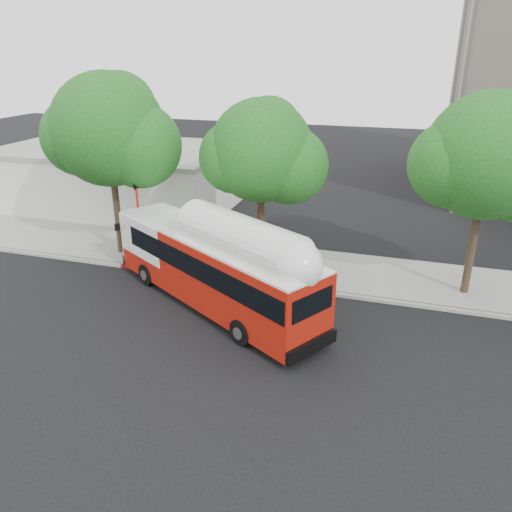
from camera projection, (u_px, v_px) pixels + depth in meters
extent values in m
plane|color=black|center=(243.00, 326.00, 20.72)|extent=(120.00, 120.00, 0.00)
cube|color=gray|center=(281.00, 265.00, 26.43)|extent=(60.00, 5.00, 0.15)
cube|color=gray|center=(268.00, 285.00, 24.14)|extent=(60.00, 0.30, 0.15)
cube|color=maroon|center=(210.00, 277.00, 24.95)|extent=(10.00, 0.32, 0.16)
cylinder|color=#2D2116|center=(116.00, 202.00, 26.86)|extent=(0.36, 0.36, 6.08)
sphere|color=#175017|center=(108.00, 130.00, 25.40)|extent=(5.80, 5.80, 5.80)
sphere|color=#175017|center=(139.00, 146.00, 25.43)|extent=(4.35, 4.35, 4.35)
cylinder|color=#2D2116|center=(261.00, 218.00, 25.25)|extent=(0.36, 0.36, 5.44)
sphere|color=#175017|center=(261.00, 151.00, 23.94)|extent=(5.00, 5.00, 5.00)
sphere|color=#175017|center=(290.00, 166.00, 24.00)|extent=(3.75, 3.75, 3.75)
cylinder|color=#2D2116|center=(474.00, 237.00, 22.29)|extent=(0.36, 0.36, 5.76)
sphere|color=#175017|center=(488.00, 156.00, 20.91)|extent=(5.40, 5.40, 5.40)
cube|color=silver|center=(121.00, 178.00, 36.12)|extent=(16.00, 10.00, 4.00)
cube|color=gray|center=(118.00, 149.00, 35.31)|extent=(16.20, 10.20, 0.30)
cube|color=#A5170B|center=(213.00, 269.00, 21.78)|extent=(11.31, 8.25, 2.83)
cube|color=black|center=(219.00, 260.00, 21.22)|extent=(10.35, 7.69, 0.93)
cube|color=white|center=(212.00, 238.00, 21.23)|extent=(11.27, 8.18, 0.10)
cube|color=white|center=(241.00, 245.00, 19.78)|extent=(6.35, 4.91, 0.54)
cube|color=black|center=(142.00, 254.00, 26.68)|extent=(1.58, 1.90, 0.06)
imported|color=navy|center=(141.00, 246.00, 26.50)|extent=(1.37, 1.73, 0.88)
cylinder|color=red|center=(140.00, 227.00, 25.84)|extent=(0.13, 0.13, 4.17)
cube|color=black|center=(136.00, 186.00, 25.00)|extent=(0.05, 0.42, 0.26)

